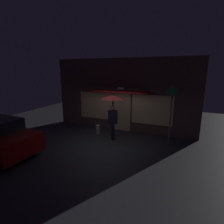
# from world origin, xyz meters

# --- Properties ---
(ground_plane) EXTENTS (18.00, 18.00, 0.00)m
(ground_plane) POSITION_xyz_m (0.00, 0.00, 0.00)
(ground_plane) COLOR #2D2D33
(building_facade) EXTENTS (8.26, 1.00, 4.07)m
(building_facade) POSITION_xyz_m (0.00, 2.34, 2.01)
(building_facade) COLOR brown
(building_facade) RESTS_ON ground
(person_with_umbrella) EXTENTS (1.18, 1.18, 2.24)m
(person_with_umbrella) POSITION_xyz_m (0.07, 0.72, 1.74)
(person_with_umbrella) COLOR black
(person_with_umbrella) RESTS_ON ground
(street_sign_post) EXTENTS (0.40, 0.07, 2.78)m
(street_sign_post) POSITION_xyz_m (2.76, 1.03, 1.56)
(street_sign_post) COLOR #595B60
(street_sign_post) RESTS_ON ground
(sidewalk_bollard) EXTENTS (0.23, 0.23, 0.49)m
(sidewalk_bollard) POSITION_xyz_m (-0.96, 1.11, 0.24)
(sidewalk_bollard) COLOR #B2A899
(sidewalk_bollard) RESTS_ON ground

